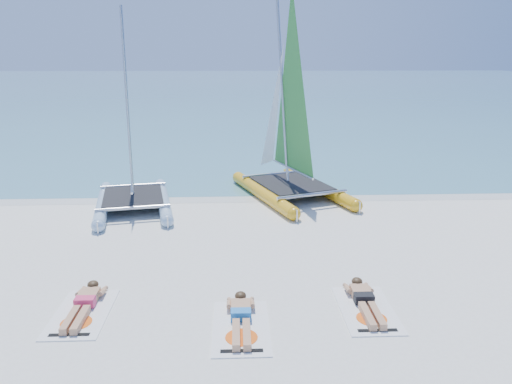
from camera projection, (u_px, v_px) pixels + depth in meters
ground at (223, 263)px, 11.49m from camera, size 140.00×140.00×0.00m
sea at (233, 85)px, 72.08m from camera, size 140.00×115.00×0.01m
wet_sand_strip at (227, 197)px, 16.78m from camera, size 140.00×1.40×0.01m
catamaran_blue at (130, 148)px, 15.19m from camera, size 3.02×4.94×6.29m
catamaran_yellow at (285, 127)px, 16.74m from camera, size 4.12×5.78×7.16m
towel_a at (82, 313)px, 9.28m from camera, size 1.00×1.85×0.02m
sunbather_a at (84, 303)px, 9.44m from camera, size 0.37×1.73×0.26m
towel_b at (241, 327)px, 8.82m from camera, size 1.00×1.85×0.02m
sunbather_b at (241, 316)px, 8.98m from camera, size 0.37×1.73×0.26m
towel_c at (367, 310)px, 9.42m from camera, size 1.00×1.85×0.02m
sunbather_c at (364, 299)px, 9.57m from camera, size 0.37×1.73×0.26m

